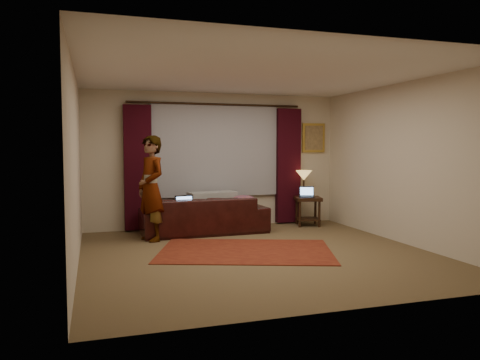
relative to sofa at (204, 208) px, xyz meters
name	(u,v)px	position (x,y,z in m)	size (l,w,h in m)	color
floor	(258,254)	(0.38, -1.83, -0.46)	(5.00, 5.00, 0.01)	brown
ceiling	(258,74)	(0.38, -1.83, 2.14)	(5.00, 5.00, 0.02)	silver
wall_back	(215,160)	(0.38, 0.67, 0.84)	(5.00, 0.02, 2.60)	beige
wall_front	(348,175)	(0.38, -4.33, 0.84)	(5.00, 0.02, 2.60)	beige
wall_left	(75,167)	(-2.12, -1.83, 0.84)	(0.02, 5.00, 2.60)	beige
wall_right	(405,163)	(2.88, -1.83, 0.84)	(0.02, 5.00, 2.60)	beige
sheer_curtain	(216,150)	(0.38, 0.61, 1.04)	(2.50, 0.05, 1.80)	#95959C
drape_left	(138,168)	(-1.12, 0.56, 0.72)	(0.50, 0.14, 2.30)	black
drape_right	(288,166)	(1.88, 0.56, 0.72)	(0.50, 0.14, 2.30)	black
curtain_rod	(216,104)	(0.38, 0.56, 1.92)	(0.04, 0.04, 3.40)	black
picture_frame	(313,138)	(2.48, 0.64, 1.29)	(0.50, 0.04, 0.60)	gold
sofa	(204,208)	(0.00, 0.00, 0.00)	(2.26, 0.98, 0.91)	black
throw_blanket	(212,181)	(0.21, 0.22, 0.46)	(0.89, 0.36, 0.10)	gray
clothing_pile	(243,201)	(0.71, -0.09, 0.11)	(0.50, 0.39, 0.21)	brown
laptop_sofa	(188,203)	(-0.35, -0.22, 0.12)	(0.34, 0.37, 0.25)	black
area_rug	(246,251)	(0.26, -1.63, -0.45)	(2.55, 1.70, 0.01)	maroon
end_table	(308,211)	(2.15, 0.18, -0.17)	(0.50, 0.50, 0.57)	black
tiffany_lamp	(304,183)	(2.12, 0.32, 0.38)	(0.33, 0.33, 0.52)	olive
laptop_table	(307,192)	(2.09, 0.11, 0.22)	(0.29, 0.32, 0.21)	black
person	(151,188)	(-0.99, -0.39, 0.42)	(0.51, 0.51, 1.75)	gray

